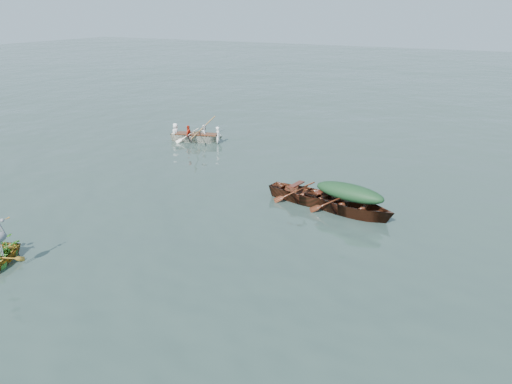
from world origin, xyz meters
TOP-DOWN VIEW (x-y plane):
  - ground at (0.00, 0.00)m, footprint 140.00×140.00m
  - green_tarp_boat at (3.57, 4.03)m, footprint 4.30×1.96m
  - open_wooden_boat at (2.17, 4.26)m, footprint 4.15×1.76m
  - rowed_boat at (-5.55, 9.04)m, footprint 3.72×2.06m
  - green_tarp_cover at (3.57, 4.03)m, footprint 2.37×1.08m
  - thwart_benches at (2.17, 4.26)m, footprint 2.09×1.00m
  - heron at (-2.52, -3.44)m, footprint 0.39×0.47m
  - rowers at (-5.55, 9.04)m, footprint 2.67×1.65m
  - oars at (-5.55, 9.04)m, footprint 1.33×2.66m

SIDE VIEW (x-z plane):
  - ground at x=0.00m, z-range 0.00..0.00m
  - green_tarp_boat at x=3.57m, z-range -0.48..0.48m
  - open_wooden_boat at x=2.17m, z-range -0.46..0.46m
  - rowed_boat at x=-5.55m, z-range -0.40..0.40m
  - oars at x=-5.55m, z-range 0.40..0.46m
  - thwart_benches at x=2.17m, z-range 0.46..0.50m
  - green_tarp_cover at x=3.57m, z-range 0.48..1.00m
  - rowers at x=-5.55m, z-range 0.40..1.16m
  - heron at x=-2.52m, z-range 0.36..1.28m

